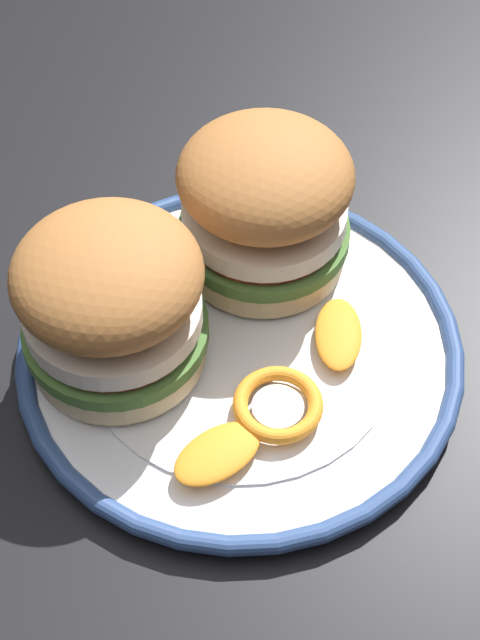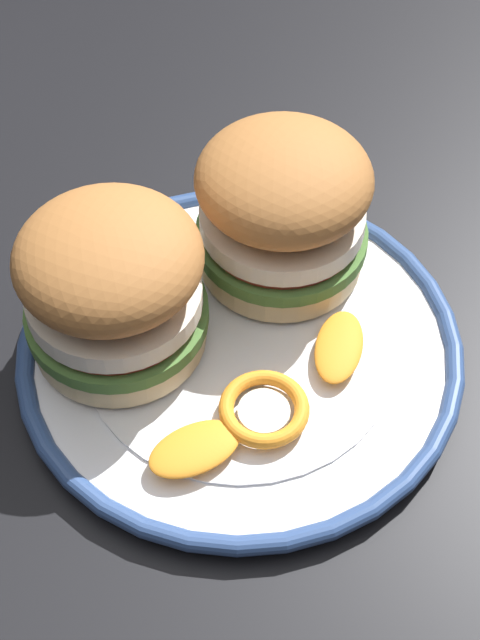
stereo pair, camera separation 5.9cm
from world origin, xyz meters
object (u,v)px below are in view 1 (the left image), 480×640
dining_table (187,476)px  dinner_plate (240,350)px  sandwich_half_left (114,298)px  sandwich_half_right (265,202)px

dining_table → dinner_plate: 0.11m
dinner_plate → sandwich_half_left: size_ratio=2.14×
dinner_plate → sandwich_half_left: (-0.05, 0.06, 0.06)m
dining_table → sandwich_half_right: sandwich_half_right is taller
sandwich_half_left → dining_table: bearing=-92.8°
dinner_plate → sandwich_half_left: 0.09m
sandwich_half_left → sandwich_half_right: same height
dining_table → dinner_plate: bearing=-8.8°
dining_table → dinner_plate: size_ratio=4.64×
dinner_plate → sandwich_half_right: (0.07, 0.03, 0.06)m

